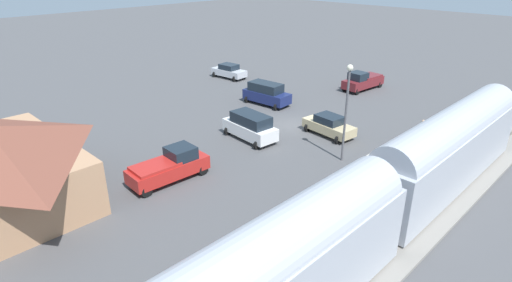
{
  "coord_description": "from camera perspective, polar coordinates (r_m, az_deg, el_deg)",
  "views": [
    {
      "loc": [
        -22.09,
        26.68,
        13.6
      ],
      "look_at": [
        -1.85,
        6.21,
        1.0
      ],
      "focal_mm": 29.18,
      "sensor_mm": 36.0,
      "label": 1
    }
  ],
  "objects": [
    {
      "name": "railway_track",
      "position": [
        30.98,
        24.91,
        -4.6
      ],
      "size": [
        4.8,
        70.0,
        0.3
      ],
      "color": "gray",
      "rests_on": "ground"
    },
    {
      "name": "suv_navy",
      "position": [
        42.4,
        1.44,
        6.55
      ],
      "size": [
        5.04,
        2.69,
        2.22
      ],
      "color": "navy",
      "rests_on": "ground"
    },
    {
      "name": "platform",
      "position": [
        32.23,
        18.4,
        -2.32
      ],
      "size": [
        3.2,
        46.0,
        0.3
      ],
      "color": "#B7B2A8",
      "rests_on": "ground"
    },
    {
      "name": "pedestrian_waiting_far",
      "position": [
        31.61,
        19.73,
        -0.77
      ],
      "size": [
        0.36,
        0.36,
        1.71
      ],
      "color": "brown",
      "rests_on": "platform"
    },
    {
      "name": "sedan_silver",
      "position": [
        52.45,
        -3.73,
        9.55
      ],
      "size": [
        4.64,
        2.57,
        1.74
      ],
      "color": "silver",
      "rests_on": "ground"
    },
    {
      "name": "pickup_red",
      "position": [
        28.17,
        -11.74,
        -3.41
      ],
      "size": [
        2.23,
        5.49,
        2.14
      ],
      "color": "red",
      "rests_on": "ground"
    },
    {
      "name": "sedan_tan",
      "position": [
        35.3,
        9.96,
        2.14
      ],
      "size": [
        4.67,
        2.64,
        1.74
      ],
      "color": "#C6B284",
      "rests_on": "ground"
    },
    {
      "name": "suv_white",
      "position": [
        33.86,
        -0.8,
        2.06
      ],
      "size": [
        5.04,
        2.7,
        2.22
      ],
      "color": "white",
      "rests_on": "ground"
    },
    {
      "name": "pickup_maroon",
      "position": [
        48.92,
        14.4,
        8.0
      ],
      "size": [
        2.39,
        5.54,
        2.14
      ],
      "color": "maroon",
      "rests_on": "ground"
    },
    {
      "name": "light_pole_near_platform",
      "position": [
        29.71,
        12.35,
        5.33
      ],
      "size": [
        0.44,
        0.44,
        7.14
      ],
      "color": "#515156",
      "rests_on": "ground"
    },
    {
      "name": "ground_plane",
      "position": [
        37.21,
        4.71,
        2.12
      ],
      "size": [
        200.0,
        200.0,
        0.0
      ],
      "primitive_type": "plane",
      "color": "#4C4C4F"
    },
    {
      "name": "pedestrian_on_platform",
      "position": [
        35.57,
        21.83,
        1.61
      ],
      "size": [
        0.36,
        0.36,
        1.71
      ],
      "color": "#333338",
      "rests_on": "platform"
    }
  ]
}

